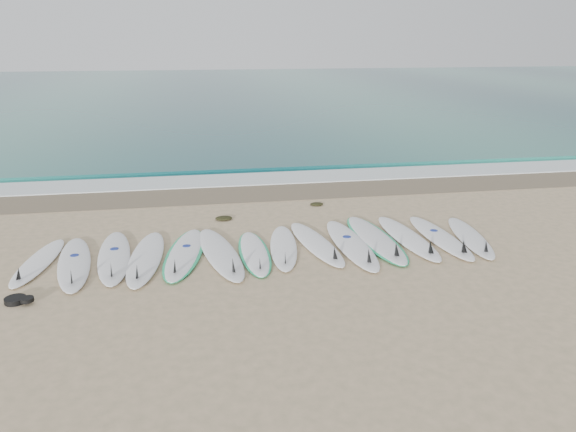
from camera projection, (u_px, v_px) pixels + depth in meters
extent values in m
plane|color=tan|center=(268.00, 250.00, 10.69)|extent=(120.00, 120.00, 0.00)
cube|color=#1A615E|center=(206.00, 91.00, 41.15)|extent=(120.00, 55.00, 0.03)
cube|color=#6F5F49|center=(246.00, 193.00, 14.53)|extent=(120.00, 1.80, 0.01)
cube|color=silver|center=(241.00, 180.00, 15.84)|extent=(120.00, 1.40, 0.04)
cube|color=#1A615E|center=(236.00, 167.00, 17.24)|extent=(120.00, 1.00, 0.10)
ellipsoid|color=white|center=(39.00, 262.00, 10.04)|extent=(0.77, 2.35, 0.07)
cone|color=black|center=(18.00, 274.00, 9.20)|extent=(0.23, 0.27, 0.25)
ellipsoid|color=white|center=(74.00, 263.00, 9.97)|extent=(0.94, 2.74, 0.09)
cone|color=black|center=(71.00, 276.00, 9.04)|extent=(0.27, 0.32, 0.29)
cylinder|color=navy|center=(74.00, 255.00, 10.19)|extent=(0.18, 0.18, 0.01)
ellipsoid|color=white|center=(114.00, 256.00, 10.27)|extent=(0.79, 2.79, 0.09)
cone|color=black|center=(111.00, 269.00, 9.29)|extent=(0.26, 0.31, 0.29)
cylinder|color=navy|center=(114.00, 249.00, 10.50)|extent=(0.17, 0.17, 0.01)
ellipsoid|color=white|center=(146.00, 257.00, 10.21)|extent=(0.77, 2.79, 0.09)
cone|color=black|center=(137.00, 271.00, 9.21)|extent=(0.25, 0.31, 0.29)
ellipsoid|color=white|center=(185.00, 253.00, 10.42)|extent=(0.97, 2.72, 0.09)
ellipsoid|color=#19B971|center=(185.00, 253.00, 10.42)|extent=(1.06, 2.76, 0.06)
cone|color=black|center=(175.00, 266.00, 9.45)|extent=(0.27, 0.32, 0.28)
cylinder|color=navy|center=(187.00, 246.00, 10.65)|extent=(0.18, 0.18, 0.01)
ellipsoid|color=white|center=(220.00, 253.00, 10.42)|extent=(1.03, 2.89, 0.09)
cone|color=black|center=(233.00, 265.00, 9.44)|extent=(0.28, 0.34, 0.30)
ellipsoid|color=white|center=(254.00, 252.00, 10.47)|extent=(0.48, 2.32, 0.07)
ellipsoid|color=#19B971|center=(254.00, 253.00, 10.47)|extent=(0.56, 2.33, 0.05)
cone|color=black|center=(260.00, 263.00, 9.63)|extent=(0.20, 0.25, 0.25)
ellipsoid|color=white|center=(284.00, 247.00, 10.74)|extent=(0.82, 2.49, 0.08)
cone|color=black|center=(285.00, 257.00, 9.85)|extent=(0.24, 0.29, 0.26)
ellipsoid|color=white|center=(316.00, 243.00, 10.92)|extent=(0.90, 2.65, 0.08)
cone|color=black|center=(335.00, 253.00, 10.02)|extent=(0.26, 0.31, 0.28)
ellipsoid|color=white|center=(351.00, 244.00, 10.87)|extent=(0.65, 2.88, 0.09)
cone|color=black|center=(369.00, 256.00, 9.84)|extent=(0.25, 0.31, 0.31)
cylinder|color=navy|center=(347.00, 237.00, 11.11)|extent=(0.17, 0.17, 0.01)
ellipsoid|color=white|center=(375.00, 238.00, 11.16)|extent=(0.71, 2.90, 0.09)
ellipsoid|color=#19B971|center=(375.00, 239.00, 11.16)|extent=(0.81, 2.92, 0.07)
cone|color=black|center=(396.00, 249.00, 10.13)|extent=(0.26, 0.32, 0.31)
ellipsoid|color=white|center=(407.00, 237.00, 11.24)|extent=(0.71, 2.75, 0.09)
cone|color=black|center=(431.00, 247.00, 10.26)|extent=(0.25, 0.30, 0.29)
ellipsoid|color=white|center=(439.00, 237.00, 11.26)|extent=(0.62, 2.69, 0.09)
cone|color=black|center=(464.00, 247.00, 10.30)|extent=(0.23, 0.29, 0.29)
cylinder|color=navy|center=(434.00, 230.00, 11.49)|extent=(0.16, 0.16, 0.01)
ellipsoid|color=white|center=(470.00, 237.00, 11.27)|extent=(0.93, 2.54, 0.08)
cone|color=black|center=(486.00, 246.00, 10.36)|extent=(0.25, 0.30, 0.27)
ellipsoid|color=black|center=(224.00, 218.00, 12.44)|extent=(0.38, 0.29, 0.07)
ellipsoid|color=black|center=(317.00, 204.00, 13.51)|extent=(0.32, 0.25, 0.06)
cylinder|color=black|center=(15.00, 300.00, 8.58)|extent=(0.32, 0.32, 0.08)
cylinder|color=black|center=(27.00, 299.00, 8.51)|extent=(0.20, 0.20, 0.06)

